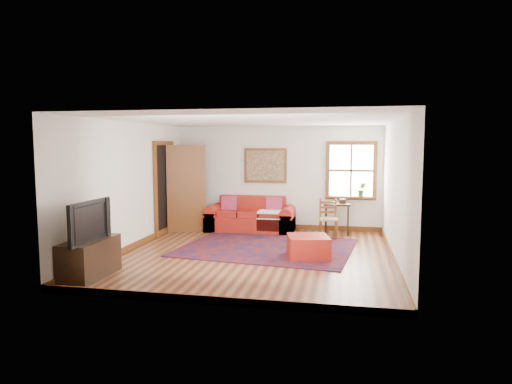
% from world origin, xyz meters
% --- Properties ---
extents(ground, '(5.50, 5.50, 0.00)m').
position_xyz_m(ground, '(0.00, 0.00, 0.00)').
color(ground, '#462012').
rests_on(ground, ground).
extents(room_envelope, '(5.04, 5.54, 2.52)m').
position_xyz_m(room_envelope, '(0.00, 0.02, 1.65)').
color(room_envelope, silver).
rests_on(room_envelope, ground).
extents(window, '(1.18, 0.20, 1.38)m').
position_xyz_m(window, '(1.78, 2.70, 1.31)').
color(window, white).
rests_on(window, ground).
extents(doorway, '(0.89, 1.08, 2.14)m').
position_xyz_m(doorway, '(-2.21, 1.78, 1.07)').
color(doorway, black).
rests_on(doorway, ground).
extents(framed_artwork, '(1.05, 0.07, 0.85)m').
position_xyz_m(framed_artwork, '(-0.30, 2.71, 1.55)').
color(framed_artwork, brown).
rests_on(framed_artwork, ground).
extents(persian_rug, '(3.60, 3.03, 0.02)m').
position_xyz_m(persian_rug, '(0.12, 0.61, 0.01)').
color(persian_rug, '#59130C').
rests_on(persian_rug, ground).
extents(red_leather_sofa, '(2.09, 0.86, 0.82)m').
position_xyz_m(red_leather_sofa, '(-0.58, 2.34, 0.27)').
color(red_leather_sofa, maroon).
rests_on(red_leather_sofa, ground).
extents(red_ottoman, '(0.86, 0.86, 0.41)m').
position_xyz_m(red_ottoman, '(0.99, -0.04, 0.20)').
color(red_ottoman, maroon).
rests_on(red_ottoman, ground).
extents(side_table, '(0.60, 0.45, 0.72)m').
position_xyz_m(side_table, '(1.45, 2.31, 0.60)').
color(side_table, black).
rests_on(side_table, ground).
extents(ladder_back_chair, '(0.45, 0.43, 0.86)m').
position_xyz_m(ladder_back_chair, '(1.27, 1.87, 0.46)').
color(ladder_back_chair, tan).
rests_on(ladder_back_chair, ground).
extents(media_cabinet, '(0.49, 1.09, 0.60)m').
position_xyz_m(media_cabinet, '(-2.24, -1.93, 0.30)').
color(media_cabinet, black).
rests_on(media_cabinet, ground).
extents(television, '(0.14, 1.09, 0.63)m').
position_xyz_m(television, '(-2.22, -2.09, 0.92)').
color(television, black).
rests_on(television, media_cabinet).
extents(candle_hurricane, '(0.12, 0.12, 0.18)m').
position_xyz_m(candle_hurricane, '(-2.19, -1.50, 0.69)').
color(candle_hurricane, silver).
rests_on(candle_hurricane, media_cabinet).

